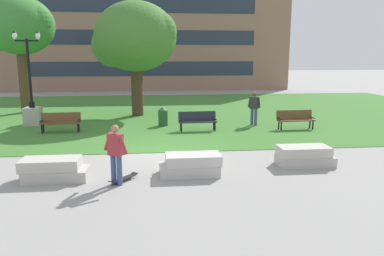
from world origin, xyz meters
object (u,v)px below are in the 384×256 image
Objects in this scene: park_bench_near_right at (61,121)px; park_bench_far_left at (197,120)px; person_skateboarder at (116,151)px; trash_bin at (163,116)px; concrete_block_center at (54,170)px; lamp_post_left at (32,106)px; skateboard at (124,178)px; concrete_block_right at (304,156)px; person_bystander_near_lawn at (254,107)px; concrete_block_left at (191,165)px; park_bench_near_left at (295,118)px.

park_bench_far_left is (6.39, -0.30, 0.00)m from park_bench_near_right.
park_bench_far_left is at bearing 66.47° from person_skateboarder.
person_skateboarder is 1.78× the size of trash_bin.
park_bench_far_left is (5.00, 6.60, 0.23)m from concrete_block_center.
person_skateboarder is 0.36× the size of lamp_post_left.
park_bench_near_right is at bearing 115.17° from skateboard.
skateboard is at bearing -64.83° from park_bench_near_right.
concrete_block_right is at bearing -64.56° from park_bench_far_left.
person_bystander_near_lawn is at bearing 4.55° from park_bench_near_right.
person_bystander_near_lawn is (4.02, 7.61, 0.68)m from concrete_block_left.
skateboard is 0.19× the size of lamp_post_left.
skateboard is at bearing -170.21° from concrete_block_right.
concrete_block_center is at bearing -136.36° from person_bystander_near_lawn.
park_bench_near_left is at bearing 71.63° from concrete_block_right.
person_skateboarder is 0.94× the size of park_bench_near_right.
concrete_block_center is 1.10× the size of person_bystander_near_lawn.
person_skateboarder is at bearing -100.16° from trash_bin.
park_bench_near_left reaches higher than concrete_block_center.
person_bystander_near_lawn is (11.28, -1.25, -0.01)m from lamp_post_left.
concrete_block_left is at bearing -131.74° from park_bench_near_left.
person_skateboarder is at bearing -18.30° from concrete_block_center.
park_bench_near_right reaches higher than concrete_block_right.
park_bench_near_right is (-9.23, 6.26, 0.23)m from concrete_block_right.
trash_bin is at bearing 79.84° from person_skateboarder.
person_bystander_near_lawn is (3.04, 1.05, 0.44)m from park_bench_far_left.
park_bench_near_right is at bearing 177.27° from park_bench_far_left.
concrete_block_left is 1.08× the size of person_skateboarder.
concrete_block_left is 3.86m from concrete_block_right.
park_bench_near_right is 6.40m from park_bench_far_left.
concrete_block_right is 6.14m from person_skateboarder.
concrete_block_left is at bearing -85.57° from trash_bin.
lamp_post_left is (-5.10, 9.52, 0.03)m from person_skateboarder.
trash_bin is (-0.62, 7.97, 0.20)m from concrete_block_left.
park_bench_near_left is 1.06× the size of person_bystander_near_lawn.
lamp_post_left is (-8.24, 2.30, 0.45)m from park_bench_far_left.
park_bench_far_left is 0.38× the size of lamp_post_left.
park_bench_far_left is at bearing 66.81° from skateboard.
skateboard is 0.50× the size of park_bench_far_left.
person_bystander_near_lawn reaches higher than park_bench_far_left.
person_skateboarder is 0.94× the size of park_bench_near_left.
concrete_block_left is at bearing -50.66° from lamp_post_left.
concrete_block_left is 11.48m from lamp_post_left.
park_bench_near_right is at bearing 101.42° from concrete_block_center.
concrete_block_left is 6.64m from park_bench_far_left.
concrete_block_center is at bearing -179.35° from concrete_block_left.
concrete_block_center is 11.12m from person_bystander_near_lawn.
park_bench_far_left is at bearing -2.73° from park_bench_near_right.
person_skateboarder is 1.00× the size of person_bystander_near_lawn.
lamp_post_left is at bearing 119.61° from skateboard.
lamp_post_left is at bearing 110.02° from concrete_block_center.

